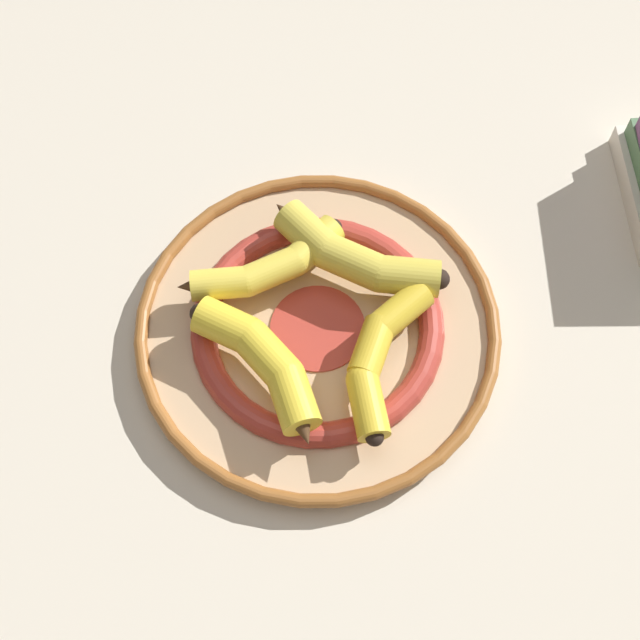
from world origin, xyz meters
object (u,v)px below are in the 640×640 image
Objects in this scene: banana_b at (267,363)px; banana_d at (354,256)px; banana_a at (384,353)px; decorative_bowl at (320,329)px; banana_c at (268,268)px.

banana_b is 0.76× the size of banana_d.
banana_b is at bearing -99.32° from banana_d.
banana_b is at bearing -65.04° from banana_a.
decorative_bowl is 0.08m from banana_d.
banana_b reaches higher than decorative_bowl.
decorative_bowl is at bearing -70.84° from banana_c.
decorative_bowl is 0.08m from banana_b.
banana_a and banana_c have the same top height.
banana_c is 0.85× the size of banana_d.
banana_d is (0.10, 0.04, 0.00)m from banana_a.
banana_b is 0.14m from banana_d.
banana_c is (0.08, 0.12, -0.00)m from banana_a.
banana_b reaches higher than banana_c.
banana_b is 0.89× the size of banana_c.
decorative_bowl is 0.08m from banana_c.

